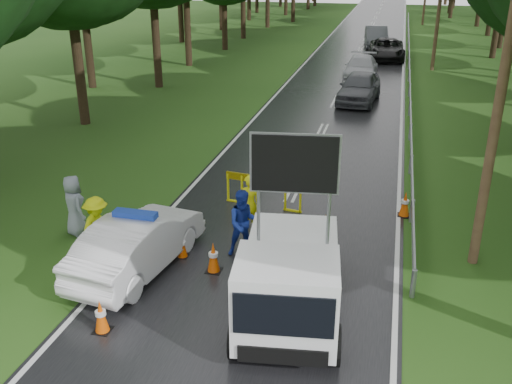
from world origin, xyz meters
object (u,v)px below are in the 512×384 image
(queue_car_first, at_px, (359,87))
(queue_car_third, at_px, (387,49))
(civilian, at_px, (244,223))
(queue_car_fourth, at_px, (376,37))
(officer, at_px, (249,205))
(work_truck, at_px, (289,278))
(barrier, at_px, (263,184))
(queue_car_second, at_px, (361,68))
(police_sedan, at_px, (138,244))

(queue_car_first, height_order, queue_car_third, queue_car_first)
(civilian, relative_size, queue_car_fourth, 0.36)
(officer, distance_m, queue_car_third, 29.31)
(work_truck, bearing_deg, barrier, 100.99)
(barrier, height_order, queue_car_fourth, queue_car_fourth)
(queue_car_second, distance_m, queue_car_fourth, 13.32)
(barrier, relative_size, queue_car_fourth, 0.49)
(police_sedan, distance_m, civilian, 2.68)
(barrier, xyz_separation_m, queue_car_third, (2.80, 27.38, -0.03))
(barrier, bearing_deg, police_sedan, -107.83)
(work_truck, relative_size, queue_car_third, 0.92)
(civilian, height_order, queue_car_third, civilian)
(police_sedan, relative_size, queue_car_third, 0.84)
(police_sedan, xyz_separation_m, queue_car_second, (3.60, 24.39, -0.03))
(civilian, bearing_deg, queue_car_first, 59.65)
(police_sedan, xyz_separation_m, civilian, (2.30, 1.37, 0.17))
(officer, bearing_deg, police_sedan, 15.17)
(queue_car_second, bearing_deg, police_sedan, -98.39)
(police_sedan, relative_size, officer, 2.56)
(civilian, bearing_deg, work_truck, -81.91)
(work_truck, height_order, queue_car_fourth, work_truck)
(civilian, xyz_separation_m, queue_car_fourth, (1.57, 36.34, -0.07))
(officer, xyz_separation_m, queue_car_third, (2.78, 29.18, -0.13))
(barrier, bearing_deg, civilian, -78.22)
(queue_car_first, height_order, queue_car_second, queue_car_first)
(police_sedan, bearing_deg, queue_car_fourth, -87.97)
(police_sedan, height_order, queue_car_first, queue_car_first)
(queue_car_third, height_order, queue_car_fourth, queue_car_fourth)
(officer, bearing_deg, civilian, 63.38)
(police_sedan, bearing_deg, queue_car_first, -94.18)
(police_sedan, bearing_deg, barrier, -108.19)
(police_sedan, relative_size, work_truck, 0.92)
(police_sedan, xyz_separation_m, queue_car_first, (3.93, 18.39, 0.07))
(civilian, height_order, queue_car_first, civilian)
(police_sedan, height_order, queue_car_third, police_sedan)
(police_sedan, bearing_deg, queue_car_second, -90.50)
(civilian, height_order, queue_car_fourth, civilian)
(work_truck, height_order, queue_car_third, work_truck)
(queue_car_first, distance_m, queue_car_second, 6.01)
(barrier, bearing_deg, queue_car_second, 94.02)
(officer, distance_m, queue_car_second, 21.91)
(queue_car_first, relative_size, queue_car_third, 0.86)
(officer, relative_size, queue_car_third, 0.33)
(barrier, height_order, queue_car_first, queue_car_first)
(work_truck, height_order, officer, work_truck)
(work_truck, xyz_separation_m, queue_car_third, (0.99, 32.85, -0.27))
(queue_car_first, bearing_deg, civilian, -90.23)
(police_sedan, distance_m, queue_car_fourth, 37.90)
(officer, relative_size, civilian, 0.98)
(queue_car_first, bearing_deg, queue_car_second, 98.42)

